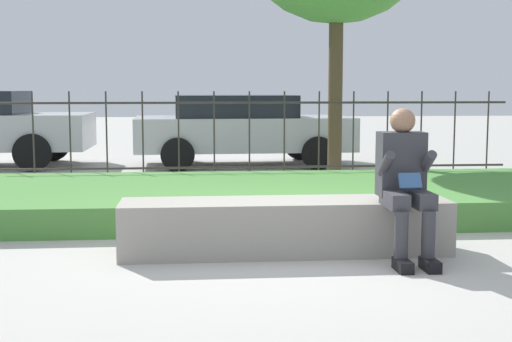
{
  "coord_description": "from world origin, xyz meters",
  "views": [
    {
      "loc": [
        -0.83,
        -6.04,
        1.43
      ],
      "look_at": [
        -0.22,
        0.78,
        0.63
      ],
      "focal_mm": 50.0,
      "sensor_mm": 36.0,
      "label": 1
    }
  ],
  "objects": [
    {
      "name": "ground_plane",
      "position": [
        0.0,
        0.0,
        0.0
      ],
      "size": [
        60.0,
        60.0,
        0.0
      ],
      "primitive_type": "plane",
      "color": "#B2AFA8"
    },
    {
      "name": "stone_bench",
      "position": [
        -0.04,
        0.0,
        0.21
      ],
      "size": [
        2.84,
        0.6,
        0.47
      ],
      "color": "gray",
      "rests_on": "ground_plane"
    },
    {
      "name": "person_seated_reader",
      "position": [
        0.92,
        -0.33,
        0.69
      ],
      "size": [
        0.42,
        0.73,
        1.27
      ],
      "color": "black",
      "rests_on": "ground_plane"
    },
    {
      "name": "grass_berm",
      "position": [
        0.0,
        2.17,
        0.15
      ],
      "size": [
        9.71,
        2.93,
        0.3
      ],
      "color": "#4C893D",
      "rests_on": "ground_plane"
    },
    {
      "name": "iron_fence",
      "position": [
        -0.0,
        4.3,
        0.73
      ],
      "size": [
        7.71,
        0.03,
        1.39
      ],
      "color": "#332D28",
      "rests_on": "ground_plane"
    },
    {
      "name": "car_parked_center",
      "position": [
        0.08,
        7.19,
        0.7
      ],
      "size": [
        4.03,
        2.08,
        1.3
      ],
      "rotation": [
        0.0,
        0.0,
        0.03
      ],
      "color": "#B7B7BC",
      "rests_on": "ground_plane"
    }
  ]
}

